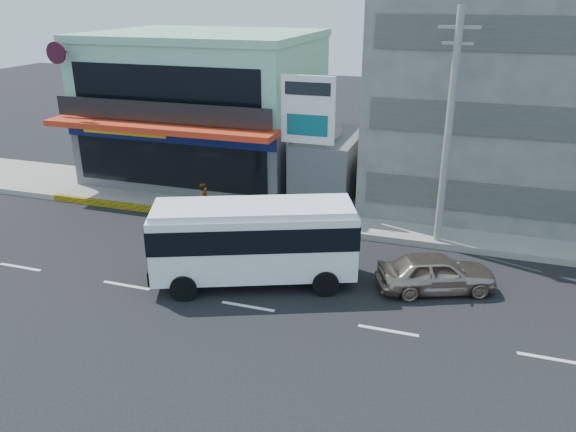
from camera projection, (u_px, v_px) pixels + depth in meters
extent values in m
plane|color=black|center=(248.00, 306.00, 20.02)|extent=(120.00, 120.00, 0.00)
cube|color=gray|center=(418.00, 223.00, 26.92)|extent=(70.00, 5.00, 0.30)
cube|color=#47474C|center=(210.00, 142.00, 33.94)|extent=(12.00, 10.00, 4.00)
cube|color=#89C3A6|center=(207.00, 75.00, 32.46)|extent=(12.00, 10.00, 4.00)
cube|color=red|center=(158.00, 128.00, 28.02)|extent=(12.40, 1.80, 0.30)
cube|color=#0B1651|center=(166.00, 135.00, 28.89)|extent=(12.00, 0.12, 0.80)
cube|color=black|center=(169.00, 163.00, 29.47)|extent=(11.00, 0.06, 2.60)
cube|color=gray|center=(544.00, 67.00, 27.81)|extent=(16.00, 12.00, 14.00)
cube|color=#47474C|center=(331.00, 167.00, 29.97)|extent=(3.00, 6.00, 3.50)
cylinder|color=slate|center=(327.00, 138.00, 28.41)|extent=(1.50, 1.50, 0.15)
cylinder|color=gray|center=(288.00, 151.00, 27.37)|extent=(0.16, 0.16, 6.50)
cylinder|color=gray|center=(327.00, 154.00, 26.80)|extent=(0.16, 0.16, 6.50)
cube|color=white|center=(308.00, 110.00, 26.33)|extent=(2.60, 0.18, 3.20)
cylinder|color=#999993|center=(448.00, 135.00, 22.98)|extent=(0.30, 0.30, 10.00)
cube|color=#999993|center=(459.00, 27.00, 21.43)|extent=(1.60, 0.12, 0.12)
cube|color=#999993|center=(458.00, 43.00, 21.65)|extent=(1.20, 0.10, 0.10)
cube|color=white|center=(254.00, 241.00, 21.08)|extent=(7.90, 5.01, 2.48)
cube|color=black|center=(254.00, 229.00, 20.90)|extent=(7.97, 5.08, 0.92)
cube|color=white|center=(253.00, 208.00, 20.58)|extent=(7.62, 4.73, 0.22)
cylinder|color=black|center=(183.00, 288.00, 20.28)|extent=(1.01, 0.64, 0.97)
cylinder|color=black|center=(190.00, 259.00, 22.48)|extent=(1.01, 0.64, 0.97)
cylinder|color=black|center=(326.00, 283.00, 20.60)|extent=(1.01, 0.64, 0.97)
cylinder|color=black|center=(318.00, 255.00, 22.80)|extent=(1.01, 0.64, 0.97)
imported|color=tan|center=(436.00, 272.00, 20.85)|extent=(4.69, 3.25, 1.48)
imported|color=maroon|center=(206.00, 223.00, 25.98)|extent=(2.00, 1.32, 0.99)
imported|color=#66594C|center=(205.00, 202.00, 25.60)|extent=(0.65, 0.78, 1.82)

